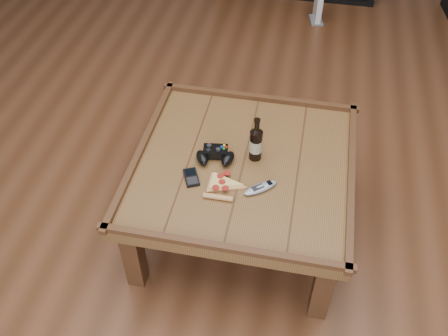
% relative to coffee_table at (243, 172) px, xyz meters
% --- Properties ---
extents(ground, '(6.00, 6.00, 0.00)m').
position_rel_coffee_table_xyz_m(ground, '(0.00, 0.00, -0.39)').
color(ground, '#4B2915').
rests_on(ground, ground).
extents(coffee_table, '(1.03, 1.03, 0.48)m').
position_rel_coffee_table_xyz_m(coffee_table, '(0.00, 0.00, 0.00)').
color(coffee_table, '#553318').
rests_on(coffee_table, ground).
extents(beer_bottle, '(0.06, 0.06, 0.23)m').
position_rel_coffee_table_xyz_m(beer_bottle, '(0.05, 0.05, 0.15)').
color(beer_bottle, black).
rests_on(beer_bottle, coffee_table).
extents(game_controller, '(0.20, 0.15, 0.05)m').
position_rel_coffee_table_xyz_m(game_controller, '(-0.13, 0.00, 0.08)').
color(game_controller, black).
rests_on(game_controller, coffee_table).
extents(pizza_slice, '(0.14, 0.23, 0.02)m').
position_rel_coffee_table_xyz_m(pizza_slice, '(-0.07, -0.16, 0.07)').
color(pizza_slice, tan).
rests_on(pizza_slice, coffee_table).
extents(smartphone, '(0.10, 0.12, 0.01)m').
position_rel_coffee_table_xyz_m(smartphone, '(-0.21, -0.14, 0.07)').
color(smartphone, black).
rests_on(smartphone, coffee_table).
extents(remote_control, '(0.16, 0.14, 0.02)m').
position_rel_coffee_table_xyz_m(remote_control, '(0.10, -0.15, 0.07)').
color(remote_control, gray).
rests_on(remote_control, coffee_table).
extents(game_console, '(0.13, 0.19, 0.22)m').
position_rel_coffee_table_xyz_m(game_console, '(0.24, 2.20, -0.29)').
color(game_console, slate).
rests_on(game_console, ground).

